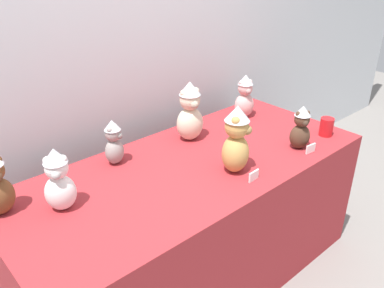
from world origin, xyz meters
name	(u,v)px	position (x,y,z in m)	size (l,w,h in m)	color
wall_back	(114,44)	(0.00, 0.93, 1.30)	(7.00, 0.08, 2.60)	silver
display_table	(192,224)	(0.00, 0.25, 0.39)	(1.99, 0.86, 0.78)	maroon
teddy_bear_cream	(190,112)	(0.19, 0.48, 0.96)	(0.18, 0.17, 0.35)	beige
teddy_bear_ash	(114,142)	(-0.29, 0.53, 0.90)	(0.14, 0.14, 0.25)	gray
teddy_bear_blush	(245,97)	(0.68, 0.50, 0.92)	(0.16, 0.15, 0.29)	beige
teddy_bear_snow	(59,180)	(-0.68, 0.34, 0.93)	(0.17, 0.16, 0.30)	white
teddy_bear_cocoa	(301,128)	(0.58, -0.01, 0.91)	(0.15, 0.14, 0.25)	#4C3323
teddy_bear_honey	(236,140)	(0.12, 0.06, 0.96)	(0.21, 0.20, 0.36)	tan
party_cup_red	(326,127)	(0.84, -0.02, 0.84)	(0.08, 0.08, 0.11)	red
name_card_front_left	(254,176)	(0.12, -0.07, 0.81)	(0.07, 0.01, 0.05)	white
name_card_front_middle	(311,149)	(0.58, -0.09, 0.81)	(0.07, 0.01, 0.05)	white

